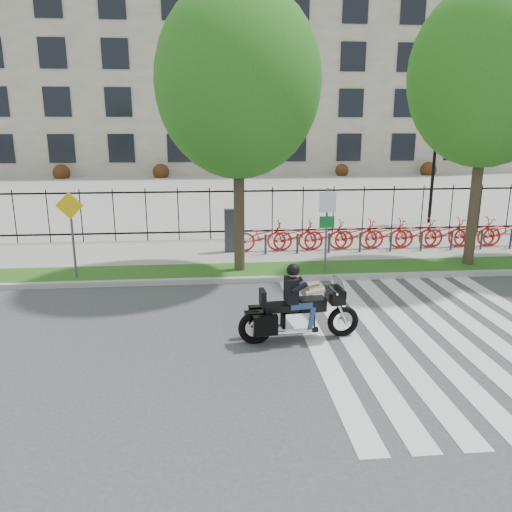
{
  "coord_description": "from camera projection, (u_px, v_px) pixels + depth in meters",
  "views": [
    {
      "loc": [
        0.03,
        -9.72,
        4.44
      ],
      "look_at": [
        1.2,
        3.0,
        1.07
      ],
      "focal_mm": 35.0,
      "sensor_mm": 36.0,
      "label": 1
    }
  ],
  "objects": [
    {
      "name": "iron_fence",
      "position": [
        210.0,
        214.0,
        19.05
      ],
      "size": [
        30.0,
        0.06,
        2.0
      ],
      "primitive_type": null,
      "color": "black",
      "rests_on": "sidewalk"
    },
    {
      "name": "bike_share_station",
      "position": [
        385.0,
        234.0,
        17.79
      ],
      "size": [
        11.17,
        0.89,
        1.5
      ],
      "color": "#2D2D33",
      "rests_on": "sidewalk"
    },
    {
      "name": "plaza",
      "position": [
        210.0,
        190.0,
        34.55
      ],
      "size": [
        80.0,
        34.0,
        0.1
      ],
      "primitive_type": "cube",
      "color": "gray",
      "rests_on": "ground"
    },
    {
      "name": "curb",
      "position": [
        211.0,
        281.0,
        14.41
      ],
      "size": [
        60.0,
        0.2,
        0.15
      ],
      "primitive_type": "cube",
      "color": "#9F9D96",
      "rests_on": "ground"
    },
    {
      "name": "grass_verge",
      "position": [
        211.0,
        272.0,
        15.23
      ],
      "size": [
        60.0,
        1.5,
        0.15
      ],
      "primitive_type": "cube",
      "color": "#1F5615",
      "rests_on": "ground"
    },
    {
      "name": "crosswalk_stripes",
      "position": [
        433.0,
        334.0,
        10.91
      ],
      "size": [
        5.7,
        8.0,
        0.01
      ],
      "primitive_type": null,
      "color": "silver",
      "rests_on": "ground"
    },
    {
      "name": "street_tree_2",
      "position": [
        489.0,
        76.0,
        14.49
      ],
      "size": [
        4.64,
        4.64,
        8.36
      ],
      "color": "#32251B",
      "rests_on": "grass_verge"
    },
    {
      "name": "lamp_post_right",
      "position": [
        435.0,
        154.0,
        22.11
      ],
      "size": [
        1.06,
        0.7,
        4.25
      ],
      "color": "black",
      "rests_on": "ground"
    },
    {
      "name": "motorcycle_rider",
      "position": [
        299.0,
        310.0,
        10.48
      ],
      "size": [
        2.63,
        0.82,
        2.03
      ],
      "color": "black",
      "rests_on": "ground"
    },
    {
      "name": "sign_pole_regulatory",
      "position": [
        327.0,
        219.0,
        14.76
      ],
      "size": [
        0.5,
        0.09,
        2.5
      ],
      "color": "#59595B",
      "rests_on": "grass_verge"
    },
    {
      "name": "sign_pole_warning",
      "position": [
        71.0,
        223.0,
        14.11
      ],
      "size": [
        0.78,
        0.09,
        2.49
      ],
      "color": "#59595B",
      "rests_on": "grass_verge"
    },
    {
      "name": "office_building",
      "position": [
        207.0,
        69.0,
        51.2
      ],
      "size": [
        60.0,
        21.9,
        20.15
      ],
      "color": "gray",
      "rests_on": "ground"
    },
    {
      "name": "ground",
      "position": [
        212.0,
        343.0,
        10.48
      ],
      "size": [
        120.0,
        120.0,
        0.0
      ],
      "primitive_type": "plane",
      "color": "#3D3D40",
      "rests_on": "ground"
    },
    {
      "name": "street_tree_1",
      "position": [
        238.0,
        82.0,
        13.91
      ],
      "size": [
        4.67,
        4.67,
        8.14
      ],
      "color": "#32251B",
      "rests_on": "grass_verge"
    },
    {
      "name": "sidewalk",
      "position": [
        211.0,
        252.0,
        17.64
      ],
      "size": [
        60.0,
        3.5,
        0.15
      ],
      "primitive_type": "cube",
      "color": "gray",
      "rests_on": "ground"
    }
  ]
}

